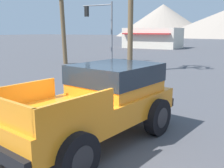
{
  "coord_description": "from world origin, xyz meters",
  "views": [
    {
      "loc": [
        3.39,
        -4.86,
        2.79
      ],
      "look_at": [
        -0.19,
        1.3,
        1.34
      ],
      "focal_mm": 42.0,
      "sensor_mm": 36.0,
      "label": 1
    }
  ],
  "objects": [
    {
      "name": "traffic_light_main",
      "position": [
        -9.62,
        15.43,
        3.67
      ],
      "size": [
        3.1,
        0.38,
        5.28
      ],
      "rotation": [
        0.0,
        0.0,
        3.14
      ],
      "color": "slate",
      "rests_on": "ground_plane"
    },
    {
      "name": "storefront_building",
      "position": [
        -12.93,
        36.84,
        1.64
      ],
      "size": [
        8.74,
        6.45,
        3.27
      ],
      "color": "beige",
      "rests_on": "ground_plane"
    },
    {
      "name": "ground_plane",
      "position": [
        0.0,
        0.0,
        0.0
      ],
      "size": [
        320.0,
        320.0,
        0.0
      ],
      "primitive_type": "plane",
      "color": "#4C4C51"
    },
    {
      "name": "orange_pickup_truck",
      "position": [
        -0.13,
        0.65,
        1.11
      ],
      "size": [
        2.92,
        5.35,
        1.91
      ],
      "rotation": [
        0.0,
        0.0,
        -0.15
      ],
      "color": "orange",
      "rests_on": "ground_plane"
    }
  ]
}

